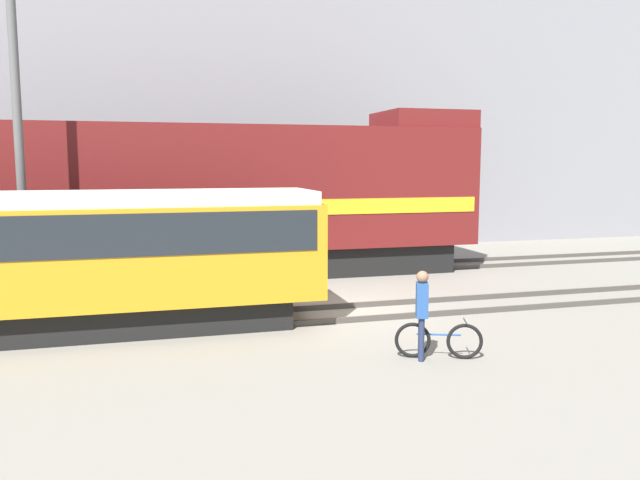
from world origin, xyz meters
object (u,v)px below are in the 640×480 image
object	(u,v)px
streetcar	(35,255)
utility_pole_center	(19,149)
freight_locomotive	(188,200)
bicycle	(439,341)
person	(422,306)

from	to	relation	value
streetcar	utility_pole_center	world-z (taller)	utility_pole_center
freight_locomotive	bicycle	bearing A→B (deg)	-67.31
bicycle	person	bearing A→B (deg)	-178.45
person	utility_pole_center	bearing A→B (deg)	139.97
person	freight_locomotive	bearing A→B (deg)	110.79
streetcar	person	distance (m)	8.36
person	utility_pole_center	size ratio (longest dim) A/B	0.21
freight_locomotive	person	size ratio (longest dim) A/B	11.26
streetcar	bicycle	distance (m)	8.78
streetcar	person	size ratio (longest dim) A/B	7.13
freight_locomotive	person	distance (m)	10.72
streetcar	bicycle	size ratio (longest dim) A/B	7.70
person	utility_pole_center	distance (m)	11.09
streetcar	utility_pole_center	xyz separation A→B (m)	(-0.75, 3.06, 2.34)
freight_locomotive	utility_pole_center	distance (m)	5.57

